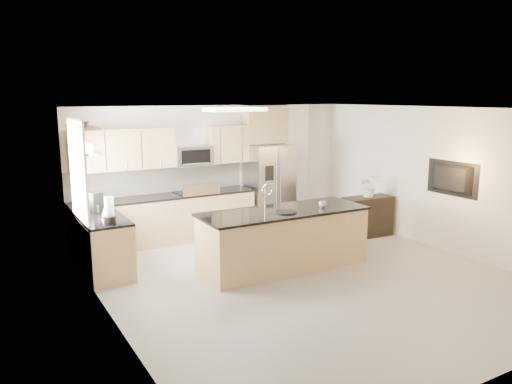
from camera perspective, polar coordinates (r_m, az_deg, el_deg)
floor at (r=7.94m, az=5.79°, el=-9.68°), size 6.50×6.50×0.00m
ceiling at (r=7.44m, az=6.18°, el=9.41°), size 6.00×6.50×0.02m
wall_back at (r=10.35m, az=-4.64°, el=2.63°), size 6.00×0.02×2.60m
wall_front at (r=5.39m, az=26.81°, el=-6.34°), size 6.00×0.02×2.60m
wall_left at (r=6.34m, az=-16.59°, el=-3.12°), size 0.02×6.50×2.60m
wall_right at (r=9.63m, az=20.60°, el=1.34°), size 0.02×6.50×2.60m
back_counter at (r=9.76m, az=-10.26°, el=-2.97°), size 3.55×0.66×1.44m
left_counter at (r=8.37m, az=-17.12°, el=-5.72°), size 0.66×1.50×0.92m
range at (r=9.97m, az=-6.86°, el=-2.58°), size 0.76×0.64×1.14m
upper_cabinets at (r=9.65m, az=-11.29°, el=4.99°), size 3.50×0.33×0.75m
microwave at (r=9.88m, az=-7.30°, el=4.11°), size 0.76×0.40×0.40m
refrigerator at (r=10.59m, az=1.46°, el=0.61°), size 0.92×0.78×1.78m
partition_column at (r=11.12m, az=4.21°, el=3.22°), size 0.60×0.30×2.60m
window at (r=8.06m, az=-19.68°, el=2.17°), size 0.04×1.15×1.65m
shelf_lower at (r=8.15m, az=-19.07°, el=4.42°), size 0.30×1.20×0.04m
shelf_upper at (r=8.12m, az=-19.23°, el=7.02°), size 0.30×1.20×0.04m
ceiling_fixture at (r=8.59m, az=-2.41°, el=9.40°), size 1.00×0.50×0.06m
island at (r=8.22m, az=3.16°, el=-5.35°), size 2.82×1.06×1.39m
credenza at (r=10.29m, az=12.61°, el=-2.74°), size 1.03×0.49×0.81m
cup at (r=8.39m, az=7.59°, el=-1.38°), size 0.12×0.12×0.09m
platter at (r=7.92m, az=3.45°, el=-2.31°), size 0.42×0.42×0.02m
blender at (r=7.67m, az=-16.41°, el=-2.25°), size 0.18×0.18×0.41m
kettle at (r=8.09m, az=-16.75°, el=-2.11°), size 0.19×0.19×0.24m
coffee_maker at (r=8.46m, az=-17.88°, el=-1.24°), size 0.23×0.26×0.34m
bowl at (r=8.18m, az=-19.35°, el=7.47°), size 0.42×0.42×0.09m
flower_vase at (r=10.13m, az=12.86°, el=1.31°), size 0.75×0.70×0.67m
television at (r=9.43m, az=21.20°, el=1.42°), size 0.14×1.08×0.62m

